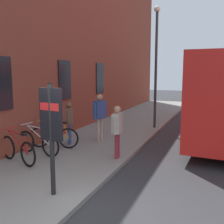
% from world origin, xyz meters
% --- Properties ---
extents(ground, '(60.00, 60.00, 0.00)m').
position_xyz_m(ground, '(6.00, -1.00, 0.00)').
color(ground, '#2D2D30').
extents(sidewalk_pavement, '(24.00, 3.50, 0.12)m').
position_xyz_m(sidewalk_pavement, '(8.00, 1.75, 0.06)').
color(sidewalk_pavement, gray).
rests_on(sidewalk_pavement, ground).
extents(station_facade, '(22.00, 0.65, 9.02)m').
position_xyz_m(station_facade, '(8.99, 3.80, 4.51)').
color(station_facade, brown).
rests_on(station_facade, ground).
extents(bicycle_by_door, '(0.68, 1.70, 0.97)m').
position_xyz_m(bicycle_by_door, '(1.85, 2.83, 0.51)').
color(bicycle_by_door, black).
rests_on(bicycle_by_door, sidewalk_pavement).
extents(bicycle_mid_rack, '(0.48, 1.76, 0.97)m').
position_xyz_m(bicycle_mid_rack, '(2.71, 2.77, 0.51)').
color(bicycle_mid_rack, black).
rests_on(bicycle_mid_rack, sidewalk_pavement).
extents(bicycle_beside_lamp, '(0.61, 1.73, 0.97)m').
position_xyz_m(bicycle_beside_lamp, '(3.54, 2.74, 0.51)').
color(bicycle_beside_lamp, black).
rests_on(bicycle_beside_lamp, sidewalk_pavement).
extents(transit_info_sign, '(0.15, 0.56, 2.40)m').
position_xyz_m(transit_info_sign, '(0.53, 0.71, 1.72)').
color(transit_info_sign, black).
rests_on(transit_info_sign, sidewalk_pavement).
extents(pedestrian_near_bus, '(0.54, 0.39, 1.55)m').
position_xyz_m(pedestrian_near_bus, '(4.18, 2.50, 1.07)').
color(pedestrian_near_bus, '#334C8C').
rests_on(pedestrian_near_bus, sidewalk_pavement).
extents(pedestrian_crossing_street, '(0.66, 0.37, 1.79)m').
position_xyz_m(pedestrian_crossing_street, '(5.02, 1.67, 1.21)').
color(pedestrian_crossing_street, '#B2A599').
rests_on(pedestrian_crossing_street, sidewalk_pavement).
extents(pedestrian_by_facade, '(0.61, 0.28, 1.61)m').
position_xyz_m(pedestrian_by_facade, '(3.35, 0.32, 1.10)').
color(pedestrian_by_facade, maroon).
rests_on(pedestrian_by_facade, sidewalk_pavement).
extents(street_lamp, '(0.28, 0.28, 5.54)m').
position_xyz_m(street_lamp, '(8.26, 0.30, 3.38)').
color(street_lamp, '#333338').
rests_on(street_lamp, sidewalk_pavement).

